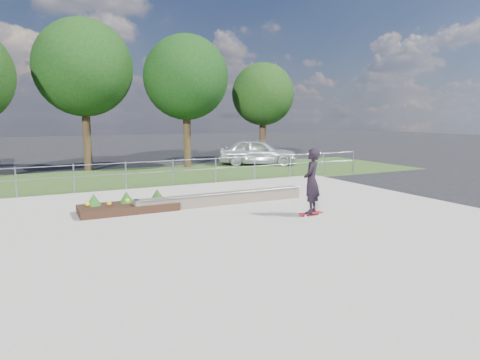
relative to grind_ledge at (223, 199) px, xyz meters
The scene contains 11 objects.
ground 2.97m from the grind_ledge, 95.14° to the right, with size 120.00×120.00×0.00m, color black.
grass_verge 8.06m from the grind_ledge, 91.88° to the left, with size 30.00×8.00×0.02m, color #2D491D.
concrete_slab 2.97m from the grind_ledge, 95.14° to the right, with size 15.00×15.00×0.06m, color #A8A295.
fence 4.59m from the grind_ledge, 93.33° to the left, with size 20.06×0.06×1.20m.
tree_mid_left 13.47m from the grind_ledge, 102.92° to the left, with size 5.25×5.25×8.25m.
tree_mid_right 12.42m from the grind_ledge, 76.10° to the left, with size 4.90×4.90×7.70m.
tree_far_right 15.86m from the grind_ledge, 55.17° to the left, with size 4.20×4.20×6.60m.
grind_ledge is the anchor object (origin of this frame).
planter_bed 3.12m from the grind_ledge, behind, with size 3.00×1.20×0.61m.
skateboarder 3.29m from the grind_ledge, 57.45° to the right, with size 0.84×0.82×2.03m.
parked_car 12.45m from the grind_ledge, 55.36° to the left, with size 1.94×4.81×1.64m, color silver.
Camera 1 is at (-5.62, -10.05, 3.05)m, focal length 32.00 mm.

